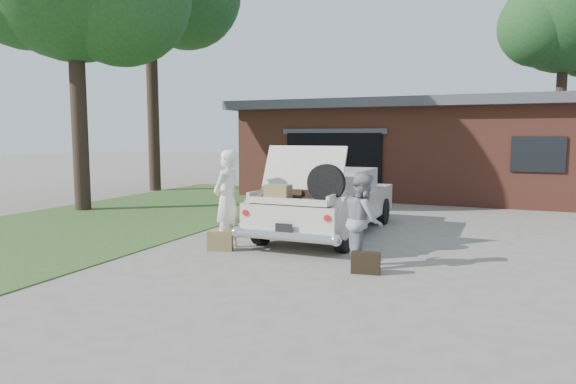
% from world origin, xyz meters
% --- Properties ---
extents(ground, '(90.00, 90.00, 0.00)m').
position_xyz_m(ground, '(0.00, 0.00, 0.00)').
color(ground, gray).
rests_on(ground, ground).
extents(grass_strip, '(6.00, 16.00, 0.02)m').
position_xyz_m(grass_strip, '(-5.50, 3.00, 0.01)').
color(grass_strip, '#2D4C1E').
rests_on(grass_strip, ground).
extents(house, '(12.80, 7.80, 3.30)m').
position_xyz_m(house, '(0.98, 11.47, 1.67)').
color(house, brown).
rests_on(house, ground).
extents(tree_right, '(5.75, 5.00, 9.82)m').
position_xyz_m(tree_right, '(5.90, 17.71, 7.00)').
color(tree_right, '#38281E').
rests_on(tree_right, ground).
extents(sedan, '(1.95, 4.89, 1.93)m').
position_xyz_m(sedan, '(0.14, 2.49, 0.72)').
color(sedan, beige).
rests_on(sedan, ground).
extents(woman_left, '(0.48, 0.70, 1.87)m').
position_xyz_m(woman_left, '(-1.13, 0.33, 0.93)').
color(woman_left, white).
rests_on(woman_left, ground).
extents(woman_right, '(0.84, 0.92, 1.54)m').
position_xyz_m(woman_right, '(1.57, 0.01, 0.77)').
color(woman_right, gray).
rests_on(woman_right, ground).
extents(suitcase_left, '(0.49, 0.28, 0.36)m').
position_xyz_m(suitcase_left, '(-1.17, 0.12, 0.18)').
color(suitcase_left, olive).
rests_on(suitcase_left, ground).
extents(suitcase_right, '(0.46, 0.20, 0.34)m').
position_xyz_m(suitcase_right, '(1.72, -0.38, 0.17)').
color(suitcase_right, black).
rests_on(suitcase_right, ground).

